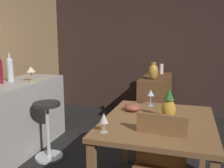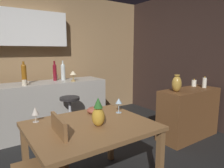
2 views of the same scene
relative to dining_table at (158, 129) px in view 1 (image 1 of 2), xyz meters
name	(u,v)px [view 1 (image 1 of 2)]	position (x,y,z in m)	size (l,w,h in m)	color
wall_side_right	(139,46)	(2.70, 0.71, 0.65)	(0.10, 4.40, 2.60)	#33231E
dining_table	(158,129)	(0.00, 0.00, 0.00)	(1.16, 0.95, 0.74)	olive
sideboard_cabinet	(156,100)	(2.00, 0.28, -0.24)	(1.10, 0.44, 0.82)	brown
bar_stool	(48,129)	(0.35, 1.35, -0.28)	(0.34, 0.34, 0.70)	#262323
wine_glass_left	(151,94)	(0.45, 0.14, 0.22)	(0.07, 0.07, 0.17)	silver
wine_glass_right	(104,119)	(-0.42, 0.37, 0.20)	(0.07, 0.07, 0.15)	silver
pineapple_centerpiece	(169,106)	(0.04, -0.08, 0.21)	(0.12, 0.12, 0.28)	gold
fruit_bowl	(133,107)	(0.20, 0.28, 0.13)	(0.16, 0.16, 0.08)	#9E4C38
wine_bottle_clear	(10,69)	(0.49, 1.94, 0.42)	(0.08, 0.08, 0.37)	silver
wine_bottle_ruby	(0,70)	(0.34, 1.97, 0.42)	(0.07, 0.07, 0.36)	maroon
counter_lamp	(31,71)	(0.58, 1.70, 0.39)	(0.12, 0.12, 0.19)	#A58447
pillar_candle_tall	(161,69)	(2.34, 0.24, 0.25)	(0.07, 0.07, 0.20)	white
pillar_candle_short	(151,70)	(2.32, 0.42, 0.22)	(0.08, 0.08, 0.14)	white
vase_brass	(153,71)	(1.66, 0.28, 0.29)	(0.15, 0.15, 0.27)	#B78C38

